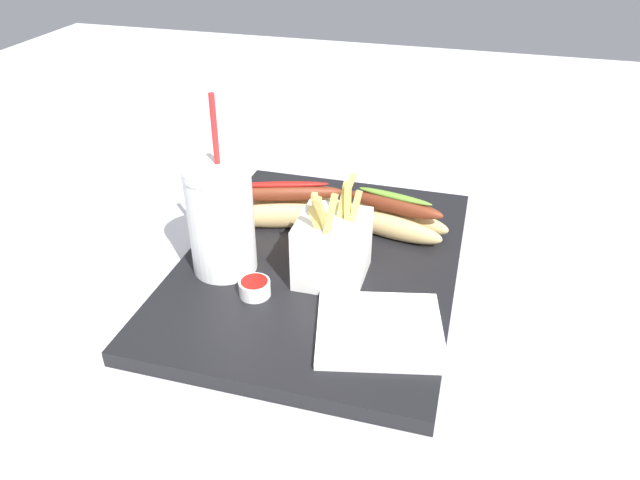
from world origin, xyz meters
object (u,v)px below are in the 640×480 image
(soda_cup, at_px, (221,219))
(fries_basket, at_px, (332,247))
(hot_dog_1, at_px, (393,218))
(hot_dog_2, at_px, (283,207))
(napkin_stack, at_px, (380,329))
(ketchup_cup_1, at_px, (255,287))

(soda_cup, relative_size, fries_basket, 1.77)
(hot_dog_1, bearing_deg, hot_dog_2, 95.21)
(hot_dog_1, xyz_separation_m, napkin_stack, (-0.21, -0.02, -0.02))
(hot_dog_1, height_order, ketchup_cup_1, hot_dog_1)
(napkin_stack, bearing_deg, soda_cup, 71.46)
(ketchup_cup_1, xyz_separation_m, napkin_stack, (-0.03, -0.16, -0.01))
(soda_cup, xyz_separation_m, napkin_stack, (-0.07, -0.21, -0.07))
(hot_dog_2, relative_size, ketchup_cup_1, 5.14)
(hot_dog_1, relative_size, napkin_stack, 1.16)
(soda_cup, distance_m, napkin_stack, 0.24)
(ketchup_cup_1, bearing_deg, hot_dog_2, 7.42)
(fries_basket, height_order, hot_dog_1, fries_basket)
(fries_basket, bearing_deg, hot_dog_2, 42.74)
(hot_dog_1, distance_m, ketchup_cup_1, 0.23)
(soda_cup, relative_size, hot_dog_2, 1.17)
(soda_cup, bearing_deg, hot_dog_2, -15.15)
(hot_dog_2, distance_m, napkin_stack, 0.27)
(soda_cup, relative_size, napkin_stack, 1.66)
(hot_dog_1, bearing_deg, napkin_stack, -173.98)
(fries_basket, height_order, napkin_stack, fries_basket)
(hot_dog_2, xyz_separation_m, ketchup_cup_1, (-0.17, -0.02, -0.01))
(soda_cup, relative_size, ketchup_cup_1, 6.03)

